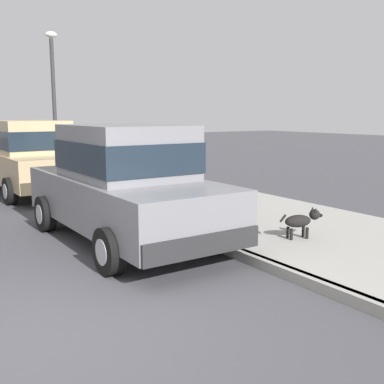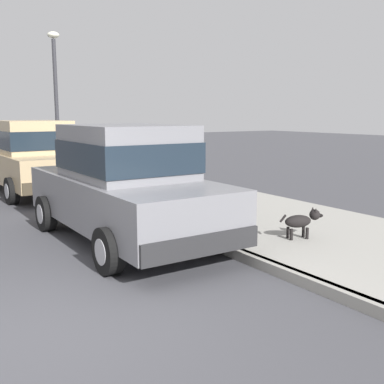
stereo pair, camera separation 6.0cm
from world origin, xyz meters
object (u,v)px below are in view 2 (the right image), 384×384
car_tan_sedan (32,156)px  dog_black (302,221)px  street_lamp (56,87)px  car_grey_sedan (125,183)px

car_tan_sedan → dog_black: size_ratio=6.34×
street_lamp → dog_black: bearing=-84.8°
car_grey_sedan → car_tan_sedan: (-0.01, 5.76, 0.00)m
dog_black → street_lamp: size_ratio=0.17×
car_tan_sedan → dog_black: 7.92m
dog_black → street_lamp: 9.95m
car_tan_sedan → car_grey_sedan: bearing=-89.9°
car_grey_sedan → street_lamp: (1.32, 7.77, 1.92)m
car_grey_sedan → car_tan_sedan: bearing=90.1°
car_grey_sedan → car_tan_sedan: same height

